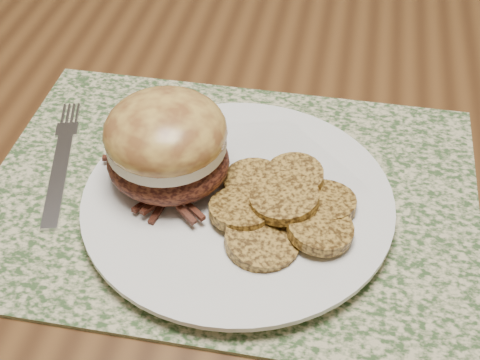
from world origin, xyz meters
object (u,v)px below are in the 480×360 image
object	(u,v)px
pork_sandwich	(167,144)
fork	(62,160)
dinner_plate	(238,203)
dining_table	(269,154)

from	to	relation	value
pork_sandwich	fork	size ratio (longest dim) A/B	0.79
dinner_plate	pork_sandwich	bearing A→B (deg)	169.82
dining_table	dinner_plate	distance (m)	0.20
dining_table	fork	size ratio (longest dim) A/B	8.35
dining_table	fork	distance (m)	0.25
dining_table	dinner_plate	xyz separation A→B (m)	(-0.00, -0.17, 0.09)
pork_sandwich	fork	distance (m)	0.13
dining_table	pork_sandwich	bearing A→B (deg)	-113.15
pork_sandwich	fork	xyz separation A→B (m)	(-0.11, 0.02, -0.06)
pork_sandwich	dining_table	bearing A→B (deg)	88.74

